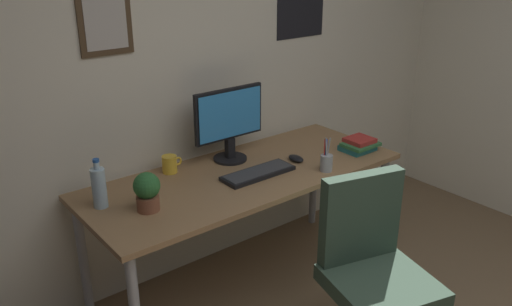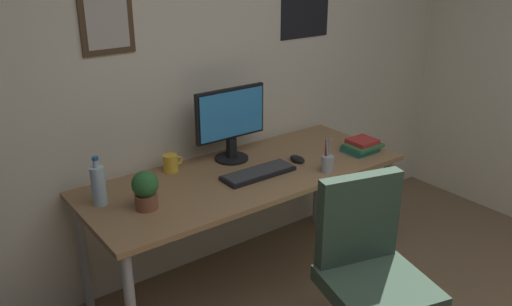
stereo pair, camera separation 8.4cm
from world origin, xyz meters
name	(u,v)px [view 2 (the right image)]	position (x,y,z in m)	size (l,w,h in m)	color
wall_back	(202,61)	(0.00, 2.15, 1.30)	(4.40, 0.10, 2.60)	beige
desk	(245,184)	(-0.01, 1.70, 0.68)	(1.84, 0.74, 0.75)	#936D47
office_chair	(369,267)	(0.10, 0.86, 0.53)	(0.58, 0.59, 0.95)	#334738
monitor	(231,121)	(0.04, 1.91, 0.99)	(0.46, 0.20, 0.43)	black
keyboard	(258,173)	(0.03, 1.63, 0.76)	(0.43, 0.15, 0.03)	black
computer_mouse	(297,159)	(0.33, 1.65, 0.76)	(0.06, 0.11, 0.04)	black
water_bottle	(98,185)	(-0.81, 1.81, 0.85)	(0.07, 0.07, 0.25)	silver
coffee_mug_near	(171,163)	(-0.34, 1.97, 0.80)	(0.12, 0.08, 0.10)	yellow
potted_plant	(145,189)	(-0.65, 1.64, 0.85)	(0.13, 0.13, 0.19)	brown
pen_cup	(327,163)	(0.36, 1.44, 0.80)	(0.07, 0.07, 0.20)	#9EA0A5
book_stack_left	(362,146)	(0.75, 1.53, 0.79)	(0.21, 0.18, 0.08)	#26727A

